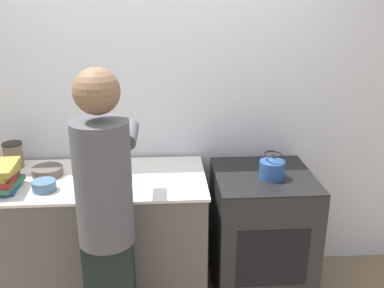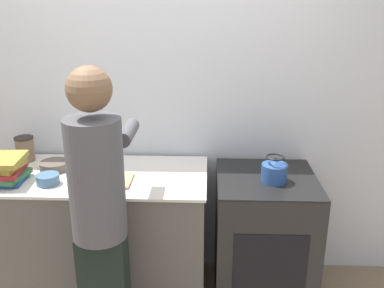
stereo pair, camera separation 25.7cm
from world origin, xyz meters
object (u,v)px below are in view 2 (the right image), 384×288
at_px(person, 99,208).
at_px(knife, 101,179).
at_px(oven, 263,240).
at_px(cutting_board, 107,180).
at_px(kettle, 274,171).
at_px(bowl_prep, 48,179).
at_px(canister_jar, 25,149).

relative_size(person, knife, 8.60).
bearing_deg(person, oven, 28.34).
relative_size(cutting_board, kettle, 1.80).
relative_size(oven, person, 0.54).
height_order(person, cutting_board, person).
xyz_separation_m(bowl_prep, canister_jar, (-0.29, 0.38, 0.06)).
bearing_deg(canister_jar, knife, -29.12).
height_order(oven, bowl_prep, bowl_prep).
bearing_deg(bowl_prep, kettle, 4.02).
bearing_deg(kettle, bowl_prep, -175.98).
relative_size(person, bowl_prep, 12.16).
bearing_deg(canister_jar, person, -46.67).
xyz_separation_m(oven, kettle, (0.03, -0.06, 0.53)).
distance_m(person, knife, 0.41).
xyz_separation_m(cutting_board, kettle, (1.04, 0.05, 0.06)).
height_order(kettle, canister_jar, canister_jar).
bearing_deg(knife, person, -101.55).
relative_size(person, cutting_board, 5.58).
height_order(oven, person, person).
bearing_deg(bowl_prep, canister_jar, 127.45).
height_order(cutting_board, knife, knife).
distance_m(knife, canister_jar, 0.70).
xyz_separation_m(oven, bowl_prep, (-1.36, -0.16, 0.49)).
height_order(person, bowl_prep, person).
bearing_deg(cutting_board, knife, -173.80).
height_order(person, knife, person).
relative_size(oven, bowl_prep, 6.52).
xyz_separation_m(person, kettle, (0.99, 0.46, 0.04)).
xyz_separation_m(cutting_board, canister_jar, (-0.65, 0.34, 0.08)).
bearing_deg(person, bowl_prep, 138.57).
distance_m(kettle, bowl_prep, 1.40).
relative_size(person, canister_jar, 9.74).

